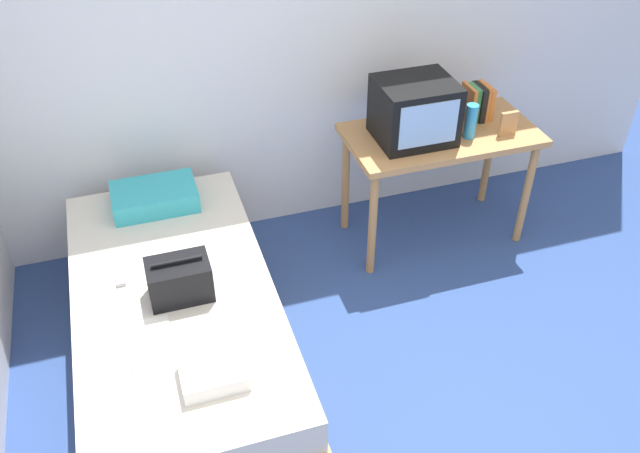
% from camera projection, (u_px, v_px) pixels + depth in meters
% --- Properties ---
extents(ground_plane, '(8.00, 8.00, 0.00)m').
position_uv_depth(ground_plane, '(428.00, 438.00, 3.27)').
color(ground_plane, '#2D4784').
extents(wall_back, '(5.20, 0.10, 2.60)m').
position_uv_depth(wall_back, '(305.00, 29.00, 3.98)').
color(wall_back, silver).
rests_on(wall_back, ground).
extents(bed, '(1.00, 2.00, 0.53)m').
position_uv_depth(bed, '(180.00, 329.00, 3.49)').
color(bed, '#B27F4C').
rests_on(bed, ground).
extents(desk, '(1.16, 0.60, 0.77)m').
position_uv_depth(desk, '(440.00, 146.00, 4.13)').
color(desk, '#B27F4C').
rests_on(desk, ground).
extents(tv, '(0.44, 0.39, 0.36)m').
position_uv_depth(tv, '(414.00, 111.00, 3.91)').
color(tv, black).
rests_on(tv, desk).
extents(water_bottle, '(0.07, 0.07, 0.21)m').
position_uv_depth(water_bottle, '(471.00, 121.00, 3.96)').
color(water_bottle, '#3399DB').
rests_on(water_bottle, desk).
extents(book_row, '(0.16, 0.17, 0.23)m').
position_uv_depth(book_row, '(477.00, 102.00, 4.14)').
color(book_row, '#CC7233').
rests_on(book_row, desk).
extents(picture_frame, '(0.11, 0.02, 0.15)m').
position_uv_depth(picture_frame, '(508.00, 123.00, 4.01)').
color(picture_frame, '#B27F4C').
rests_on(picture_frame, desk).
extents(pillow, '(0.47, 0.31, 0.12)m').
position_uv_depth(pillow, '(155.00, 197.00, 3.86)').
color(pillow, '#33A8B7').
rests_on(pillow, bed).
extents(handbag, '(0.30, 0.20, 0.22)m').
position_uv_depth(handbag, '(180.00, 279.00, 3.24)').
color(handbag, black).
rests_on(handbag, bed).
extents(magazine, '(0.21, 0.29, 0.01)m').
position_uv_depth(magazine, '(149.00, 342.00, 3.05)').
color(magazine, white).
rests_on(magazine, bed).
extents(remote_dark, '(0.04, 0.16, 0.02)m').
position_uv_depth(remote_dark, '(222.00, 364.00, 2.94)').
color(remote_dark, black).
rests_on(remote_dark, bed).
extents(remote_silver, '(0.04, 0.14, 0.02)m').
position_uv_depth(remote_silver, '(120.00, 276.00, 3.39)').
color(remote_silver, '#B7B7BC').
rests_on(remote_silver, bed).
extents(folded_towel, '(0.28, 0.22, 0.08)m').
position_uv_depth(folded_towel, '(213.00, 373.00, 2.87)').
color(folded_towel, white).
rests_on(folded_towel, bed).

